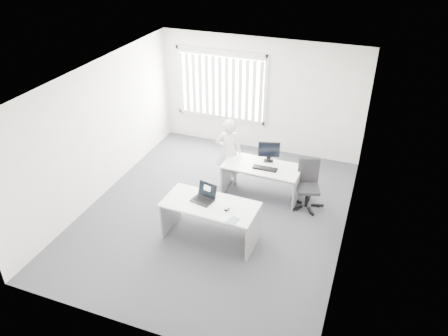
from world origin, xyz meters
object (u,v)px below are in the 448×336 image
at_px(desk_near, 210,213).
at_px(monitor, 269,152).
at_px(office_chair, 307,192).
at_px(laptop, 202,194).
at_px(person, 229,152).
at_px(desk_far, 261,174).

height_order(desk_near, monitor, monitor).
distance_m(office_chair, monitor, 1.13).
relative_size(desk_near, laptop, 4.56).
relative_size(person, laptop, 4.10).
height_order(office_chair, laptop, laptop).
xyz_separation_m(desk_near, person, (-0.34, 1.90, 0.22)).
bearing_deg(desk_near, laptop, 172.72).
relative_size(office_chair, laptop, 2.70).
xyz_separation_m(desk_near, office_chair, (1.45, 1.65, -0.24)).
height_order(desk_near, laptop, laptop).
bearing_deg(office_chair, person, 155.58).
bearing_deg(laptop, office_chair, 58.66).
distance_m(desk_near, laptop, 0.40).
bearing_deg(desk_near, monitor, 76.39).
xyz_separation_m(desk_far, monitor, (0.07, 0.23, 0.42)).
height_order(desk_far, laptop, laptop).
relative_size(desk_far, person, 1.03).
distance_m(desk_near, office_chair, 2.21).
bearing_deg(desk_near, person, 102.22).
distance_m(office_chair, laptop, 2.37).
relative_size(person, monitor, 3.47).
relative_size(laptop, monitor, 0.85).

